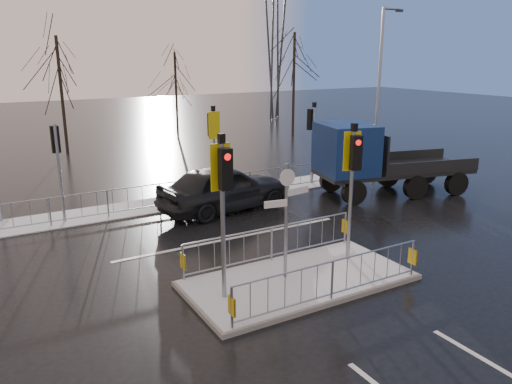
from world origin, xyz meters
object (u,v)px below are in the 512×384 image
traffic_island (298,269)px  street_lamp_right (380,85)px  car_far_lane (224,188)px  flatbed_truck (366,158)px

traffic_island → street_lamp_right: 14.14m
traffic_island → car_far_lane: 6.83m
traffic_island → car_far_lane: traffic_island is taller
traffic_island → street_lamp_right: bearing=38.7°
car_far_lane → street_lamp_right: street_lamp_right is taller
traffic_island → flatbed_truck: bearing=37.4°
car_far_lane → street_lamp_right: bearing=-86.3°
flatbed_truck → street_lamp_right: 5.24m
car_far_lane → flatbed_truck: 6.22m
car_far_lane → street_lamp_right: size_ratio=0.65×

